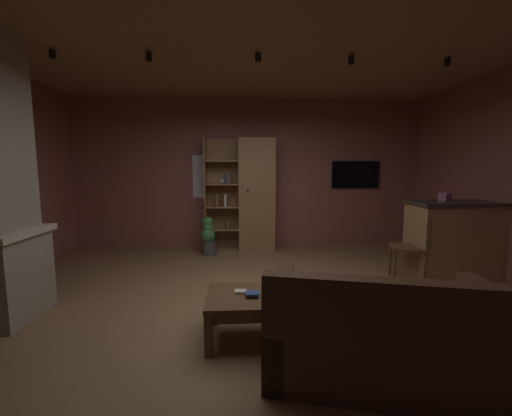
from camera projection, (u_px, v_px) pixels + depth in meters
name	position (u px, v px, depth m)	size (l,w,h in m)	color
floor	(258.00, 307.00, 3.53)	(6.56, 5.45, 0.02)	olive
wall_back	(249.00, 174.00, 6.09)	(6.68, 0.06, 2.83)	#8E544C
ceiling	(258.00, 36.00, 3.19)	(6.56, 5.45, 0.02)	#8E6B47
window_pane_back	(212.00, 176.00, 6.03)	(0.74, 0.01, 0.80)	white
bookshelf_cabinet	(252.00, 196.00, 5.87)	(1.27, 0.41, 2.07)	#997047
kitchen_bar_counter	(460.00, 240.00, 4.37)	(1.38, 0.63, 1.08)	#997047
tissue_box	(445.00, 197.00, 4.38)	(0.12, 0.12, 0.11)	#995972
leather_couch	(377.00, 337.00, 2.31)	(1.79, 1.24, 0.84)	#4C2D1E
coffee_table	(246.00, 303.00, 2.84)	(0.70, 0.62, 0.40)	brown
table_book_0	(241.00, 292.00, 2.87)	(0.11, 0.08, 0.02)	beige
table_book_1	(252.00, 293.00, 2.78)	(0.11, 0.11, 0.02)	#2D4C8C
dining_chair	(414.00, 243.00, 4.27)	(0.52, 0.52, 0.92)	brown
potted_floor_plant	(208.00, 236.00, 5.62)	(0.27, 0.28, 0.68)	#4C4C51
wall_mounted_tv	(355.00, 175.00, 6.15)	(0.92, 0.06, 0.52)	black
track_light_spot_0	(52.00, 54.00, 3.48)	(0.07, 0.07, 0.09)	black
track_light_spot_1	(149.00, 57.00, 3.55)	(0.07, 0.07, 0.09)	black
track_light_spot_2	(258.00, 58.00, 3.58)	(0.07, 0.07, 0.09)	black
track_light_spot_3	(351.00, 60.00, 3.66)	(0.07, 0.07, 0.09)	black
track_light_spot_4	(447.00, 62.00, 3.72)	(0.07, 0.07, 0.09)	black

